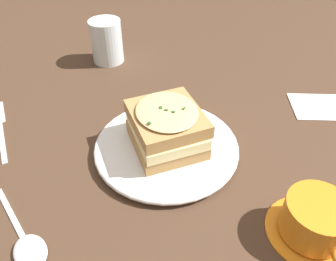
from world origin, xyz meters
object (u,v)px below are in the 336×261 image
object	(u,v)px
sandwich	(168,128)
water_glass	(107,41)
teacup_with_saucer	(315,221)
spoon	(28,247)
dinner_plate	(168,147)
napkin	(319,106)

from	to	relation	value
sandwich	water_glass	distance (m)	0.36
teacup_with_saucer	spoon	bearing A→B (deg)	-101.83
dinner_plate	teacup_with_saucer	size ratio (longest dim) A/B	1.97
teacup_with_saucer	water_glass	world-z (taller)	water_glass
spoon	napkin	bearing A→B (deg)	173.87
spoon	sandwich	bearing A→B (deg)	-173.45
dinner_plate	sandwich	xyz separation A→B (m)	(0.00, 0.00, 0.04)
dinner_plate	teacup_with_saucer	world-z (taller)	teacup_with_saucer
water_glass	dinner_plate	bearing A→B (deg)	-51.78
water_glass	spoon	world-z (taller)	water_glass
dinner_plate	napkin	size ratio (longest dim) A/B	2.26
napkin	water_glass	bearing A→B (deg)	170.54
dinner_plate	napkin	xyz separation A→B (m)	(0.27, 0.20, -0.01)
dinner_plate	napkin	bearing A→B (deg)	36.43
teacup_with_saucer	napkin	distance (m)	0.32
spoon	napkin	xyz separation A→B (m)	(0.41, 0.43, -0.00)
spoon	napkin	distance (m)	0.59
teacup_with_saucer	spoon	distance (m)	0.39
teacup_with_saucer	napkin	xyz separation A→B (m)	(0.04, 0.31, -0.03)
teacup_with_saucer	dinner_plate	bearing A→B (deg)	-145.07
spoon	napkin	size ratio (longest dim) A/B	1.30
dinner_plate	water_glass	world-z (taller)	water_glass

